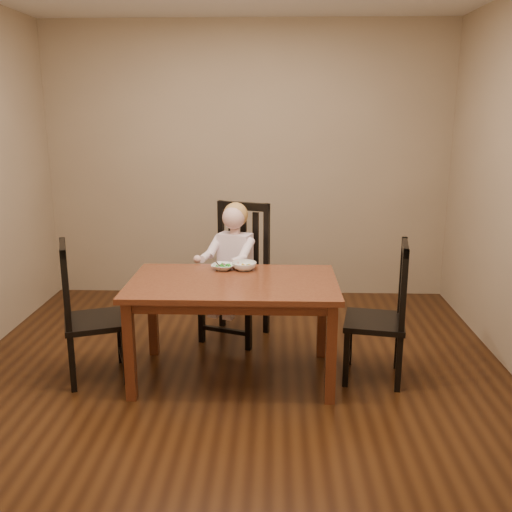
{
  "coord_description": "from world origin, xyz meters",
  "views": [
    {
      "loc": [
        0.28,
        -3.71,
        1.85
      ],
      "look_at": [
        0.14,
        0.25,
        0.84
      ],
      "focal_mm": 40.0,
      "sensor_mm": 36.0,
      "label": 1
    }
  ],
  "objects_px": {
    "chair_child": "(237,274)",
    "bowl_veg": "(244,266)",
    "toddler": "(234,258)",
    "bowl_peas": "(223,267)",
    "dining_table": "(233,292)",
    "chair_right": "(382,315)",
    "chair_left": "(87,314)"
  },
  "relations": [
    {
      "from": "chair_child",
      "to": "bowl_veg",
      "type": "distance_m",
      "value": 0.55
    },
    {
      "from": "toddler",
      "to": "bowl_peas",
      "type": "bearing_deg",
      "value": 103.91
    },
    {
      "from": "chair_child",
      "to": "toddler",
      "type": "xyz_separation_m",
      "value": [
        -0.02,
        -0.05,
        0.15
      ]
    },
    {
      "from": "toddler",
      "to": "bowl_veg",
      "type": "distance_m",
      "value": 0.47
    },
    {
      "from": "bowl_veg",
      "to": "toddler",
      "type": "bearing_deg",
      "value": 103.42
    },
    {
      "from": "toddler",
      "to": "bowl_peas",
      "type": "xyz_separation_m",
      "value": [
        -0.05,
        -0.45,
        0.05
      ]
    },
    {
      "from": "dining_table",
      "to": "toddler",
      "type": "bearing_deg",
      "value": 93.56
    },
    {
      "from": "bowl_peas",
      "to": "bowl_veg",
      "type": "bearing_deg",
      "value": 0.29
    },
    {
      "from": "chair_child",
      "to": "chair_right",
      "type": "bearing_deg",
      "value": 164.11
    },
    {
      "from": "chair_child",
      "to": "chair_left",
      "type": "xyz_separation_m",
      "value": [
        -0.99,
        -0.83,
        -0.06
      ]
    },
    {
      "from": "chair_right",
      "to": "toddler",
      "type": "xyz_separation_m",
      "value": [
        -1.08,
        0.72,
        0.21
      ]
    },
    {
      "from": "chair_left",
      "to": "bowl_peas",
      "type": "relative_size",
      "value": 5.98
    },
    {
      "from": "chair_left",
      "to": "bowl_peas",
      "type": "height_order",
      "value": "chair_left"
    },
    {
      "from": "bowl_veg",
      "to": "bowl_peas",
      "type": "bearing_deg",
      "value": -179.71
    },
    {
      "from": "toddler",
      "to": "bowl_veg",
      "type": "xyz_separation_m",
      "value": [
        0.11,
        -0.45,
        0.06
      ]
    },
    {
      "from": "dining_table",
      "to": "chair_right",
      "type": "bearing_deg",
      "value": 0.66
    },
    {
      "from": "dining_table",
      "to": "chair_right",
      "type": "relative_size",
      "value": 1.44
    },
    {
      "from": "dining_table",
      "to": "bowl_peas",
      "type": "xyz_separation_m",
      "value": [
        -0.09,
        0.28,
        0.1
      ]
    },
    {
      "from": "bowl_peas",
      "to": "bowl_veg",
      "type": "height_order",
      "value": "bowl_veg"
    },
    {
      "from": "bowl_veg",
      "to": "chair_left",
      "type": "bearing_deg",
      "value": -163.01
    },
    {
      "from": "chair_child",
      "to": "toddler",
      "type": "relative_size",
      "value": 1.86
    },
    {
      "from": "dining_table",
      "to": "toddler",
      "type": "distance_m",
      "value": 0.73
    },
    {
      "from": "chair_right",
      "to": "bowl_veg",
      "type": "xyz_separation_m",
      "value": [
        -0.98,
        0.27,
        0.27
      ]
    },
    {
      "from": "dining_table",
      "to": "toddler",
      "type": "relative_size",
      "value": 2.39
    },
    {
      "from": "toddler",
      "to": "bowl_veg",
      "type": "bearing_deg",
      "value": 123.44
    },
    {
      "from": "chair_left",
      "to": "toddler",
      "type": "relative_size",
      "value": 1.65
    },
    {
      "from": "dining_table",
      "to": "chair_right",
      "type": "distance_m",
      "value": 1.05
    },
    {
      "from": "toddler",
      "to": "dining_table",
      "type": "bearing_deg",
      "value": 113.58
    },
    {
      "from": "chair_left",
      "to": "chair_right",
      "type": "relative_size",
      "value": 1.0
    },
    {
      "from": "dining_table",
      "to": "bowl_veg",
      "type": "distance_m",
      "value": 0.31
    },
    {
      "from": "chair_child",
      "to": "bowl_veg",
      "type": "bearing_deg",
      "value": 119.94
    },
    {
      "from": "chair_left",
      "to": "chair_child",
      "type": "bearing_deg",
      "value": 109.47
    }
  ]
}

